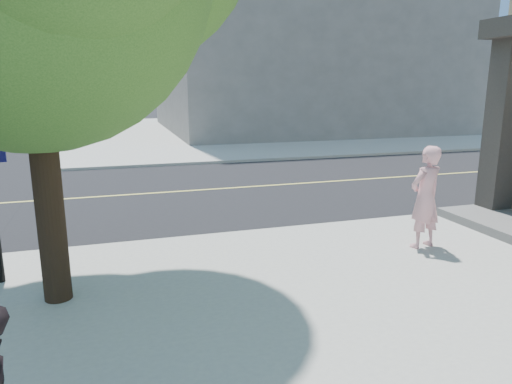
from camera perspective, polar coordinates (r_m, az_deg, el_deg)
name	(u,v)px	position (r m, az deg, el deg)	size (l,w,h in m)	color
ground	(42,256)	(9.48, -24.65, -7.08)	(140.00, 140.00, 0.00)	black
road_ew	(64,199)	(13.78, -22.42, -0.82)	(140.00, 9.00, 0.01)	black
sidewalk_ne	(294,129)	(32.84, 4.61, 7.69)	(29.00, 25.00, 0.12)	#A7A69D
filler_ne	(300,23)	(33.60, 5.35, 19.86)	(18.00, 16.00, 14.00)	slate
man_on_phone	(425,197)	(9.00, 19.98, -0.62)	(0.69, 0.45, 1.89)	pink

